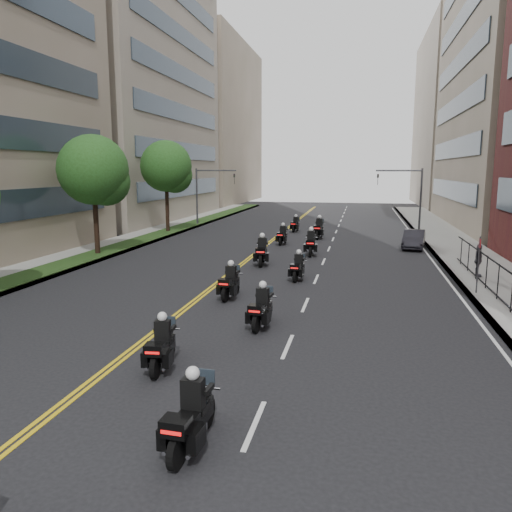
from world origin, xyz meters
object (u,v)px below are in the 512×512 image
Objects in this scene: motorcycle_7 at (311,244)px; motorcycle_3 at (262,309)px; motorcycle_4 at (230,283)px; motorcycle_8 at (283,236)px; pedestrian_c at (478,260)px; motorcycle_10 at (295,225)px; motorcycle_1 at (191,418)px; motorcycle_9 at (319,229)px; motorcycle_5 at (298,268)px; motorcycle_2 at (162,347)px; motorcycle_6 at (262,252)px; parked_sedan at (414,239)px.

motorcycle_3 is at bearing -93.97° from motorcycle_7.
motorcycle_4 reaches higher than motorcycle_8.
pedestrian_c is at bearing -34.63° from motorcycle_7.
pedestrian_c is (11.58, -17.57, 0.36)m from motorcycle_10.
motorcycle_1 reaches higher than motorcycle_4.
motorcycle_9 is (0.04, 23.47, 0.10)m from motorcycle_3.
motorcycle_5 is 12.12m from motorcycle_8.
motorcycle_7 is 5.02m from motorcycle_8.
motorcycle_3 reaches higher than motorcycle_8.
motorcycle_2 is at bearing -83.34° from motorcycle_10.
motorcycle_2 is at bearing -86.23° from motorcycle_4.
motorcycle_7 is at bearing 77.06° from motorcycle_2.
motorcycle_8 is at bearing 57.42° from pedestrian_c.
motorcycle_3 is 0.89× the size of motorcycle_7.
motorcycle_6 is 16.03m from motorcycle_10.
motorcycle_3 is at bearing 94.17° from motorcycle_1.
motorcycle_1 is 15.79m from motorcycle_5.
motorcycle_7 is at bearing 92.98° from motorcycle_1.
motorcycle_5 is at bearing 92.41° from motorcycle_3.
motorcycle_7 is 10.54m from pedestrian_c.
motorcycle_2 is 7.92m from motorcycle_4.
motorcycle_8 is at bearing -171.09° from parked_sedan.
motorcycle_4 is (-2.12, 3.66, 0.00)m from motorcycle_3.
pedestrian_c is (11.17, 14.13, 0.34)m from motorcycle_2.
motorcycle_5 is at bearing -110.75° from parked_sedan.
motorcycle_5 is at bearing -76.25° from motorcycle_10.
motorcycle_2 is at bearing -85.29° from motorcycle_8.
parked_sedan is at bearing 63.11° from motorcycle_4.
motorcycle_10 is 21.05m from pedestrian_c.
parked_sedan is at bearing 62.80° from motorcycle_2.
motorcycle_7 reaches higher than pedestrian_c.
motorcycle_1 is at bearing -80.99° from motorcycle_8.
motorcycle_9 is at bearing 87.86° from motorcycle_7.
motorcycle_1 is 35.47m from motorcycle_10.
motorcycle_3 reaches higher than motorcycle_2.
motorcycle_7 reaches higher than motorcycle_2.
motorcycle_3 is 23.47m from motorcycle_9.
pedestrian_c is at bearing 51.68° from motorcycle_3.
motorcycle_9 reaches higher than motorcycle_4.
motorcycle_7 reaches higher than motorcycle_8.
motorcycle_2 is 0.98× the size of motorcycle_3.
motorcycle_9 is (-0.16, 8.12, 0.01)m from motorcycle_7.
motorcycle_7 reaches higher than motorcycle_5.
motorcycle_4 is 0.88× the size of motorcycle_6.
motorcycle_2 reaches higher than motorcycle_8.
pedestrian_c is at bearing 66.17° from motorcycle_1.
motorcycle_5 is (0.15, 15.79, -0.05)m from motorcycle_1.
motorcycle_3 is 19.83m from motorcycle_8.
motorcycle_8 is at bearing 107.89° from motorcycle_5.
motorcycle_10 is at bearing 94.26° from motorcycle_8.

